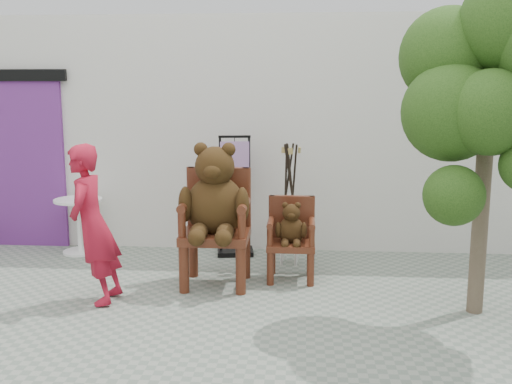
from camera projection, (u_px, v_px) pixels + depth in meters
ground_plane at (220, 328)px, 5.33m from camera, size 60.00×60.00×0.00m
back_wall at (250, 132)px, 8.11m from camera, size 9.00×1.00×3.00m
doorway at (20, 159)px, 7.88m from camera, size 1.40×0.11×2.33m
chair_big at (215, 206)px, 6.34m from camera, size 0.74×0.81×1.54m
chair_small at (291, 232)px, 6.58m from camera, size 0.52×0.48×0.91m
person at (93, 225)px, 5.84m from camera, size 0.38×0.58×1.57m
cafe_table at (79, 219)px, 7.62m from camera, size 0.60×0.60×0.70m
display_stand at (235, 209)px, 7.54m from camera, size 0.50×0.41×1.51m
stool_bucket at (290, 211)px, 7.13m from camera, size 0.32×0.32×1.45m
tree at (504, 62)px, 5.14m from camera, size 1.66×1.44×3.12m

